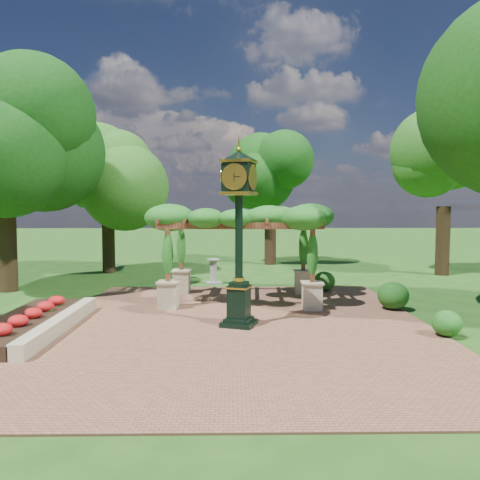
{
  "coord_description": "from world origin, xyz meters",
  "views": [
    {
      "loc": [
        -0.21,
        -11.28,
        3.16
      ],
      "look_at": [
        0.0,
        2.5,
        2.2
      ],
      "focal_mm": 35.0,
      "sensor_mm": 36.0,
      "label": 1
    }
  ],
  "objects": [
    {
      "name": "ground",
      "position": [
        0.0,
        0.0,
        0.0
      ],
      "size": [
        120.0,
        120.0,
        0.0
      ],
      "primitive_type": "plane",
      "color": "#1E4714",
      "rests_on": "ground"
    },
    {
      "name": "tree_west_near",
      "position": [
        -8.72,
        6.35,
        5.89
      ],
      "size": [
        4.92,
        4.92,
        8.57
      ],
      "color": "#372616",
      "rests_on": "ground"
    },
    {
      "name": "border_wall",
      "position": [
        -4.6,
        0.5,
        0.2
      ],
      "size": [
        0.35,
        5.0,
        0.4
      ],
      "primitive_type": "cube",
      "color": "#C6B793",
      "rests_on": "ground"
    },
    {
      "name": "tree_east_far",
      "position": [
        9.6,
        10.34,
        5.68
      ],
      "size": [
        3.88,
        3.88,
        8.29
      ],
      "color": "#2F2012",
      "rests_on": "ground"
    },
    {
      "name": "pergola",
      "position": [
        0.06,
        4.3,
        2.67
      ],
      "size": [
        5.3,
        3.48,
        3.24
      ],
      "rotation": [
        0.0,
        0.0,
        -0.05
      ],
      "color": "beige",
      "rests_on": "brick_plaza"
    },
    {
      "name": "shrub_front",
      "position": [
        4.99,
        -0.19,
        0.36
      ],
      "size": [
        0.86,
        0.86,
        0.63
      ],
      "primitive_type": "ellipsoid",
      "rotation": [
        0.0,
        0.0,
        -0.26
      ],
      "color": "#1D5B1A",
      "rests_on": "brick_plaza"
    },
    {
      "name": "tree_north",
      "position": [
        1.86,
        14.52,
        4.83
      ],
      "size": [
        3.53,
        3.53,
        7.06
      ],
      "color": "#331F14",
      "rests_on": "ground"
    },
    {
      "name": "shrub_mid",
      "position": [
        4.71,
        2.82,
        0.46
      ],
      "size": [
        0.95,
        0.95,
        0.84
      ],
      "primitive_type": "ellipsoid",
      "rotation": [
        0.0,
        0.0,
        -0.02
      ],
      "color": "#194A15",
      "rests_on": "brick_plaza"
    },
    {
      "name": "tree_west_far",
      "position": [
        -6.24,
        11.36,
        4.58
      ],
      "size": [
        3.97,
        3.97,
        6.66
      ],
      "color": "#2E2212",
      "rests_on": "ground"
    },
    {
      "name": "pedestal_clock",
      "position": [
        -0.05,
        0.91,
        2.8
      ],
      "size": [
        1.17,
        1.17,
        4.68
      ],
      "rotation": [
        0.0,
        0.0,
        -0.34
      ],
      "color": "black",
      "rests_on": "brick_plaza"
    },
    {
      "name": "sundial",
      "position": [
        -1.02,
        7.85,
        0.46
      ],
      "size": [
        0.73,
        0.73,
        1.05
      ],
      "rotation": [
        0.0,
        0.0,
        0.32
      ],
      "color": "gray",
      "rests_on": "ground"
    },
    {
      "name": "flower_bed",
      "position": [
        -5.5,
        0.5,
        0.18
      ],
      "size": [
        1.5,
        5.0,
        0.36
      ],
      "primitive_type": "cube",
      "color": "red",
      "rests_on": "ground"
    },
    {
      "name": "shrub_back",
      "position": [
        3.21,
        6.01,
        0.4
      ],
      "size": [
        1.04,
        1.04,
        0.73
      ],
      "primitive_type": "ellipsoid",
      "rotation": [
        0.0,
        0.0,
        0.36
      ],
      "color": "#25591A",
      "rests_on": "brick_plaza"
    },
    {
      "name": "brick_plaza",
      "position": [
        0.0,
        1.0,
        0.02
      ],
      "size": [
        10.0,
        12.0,
        0.04
      ],
      "primitive_type": "cube",
      "color": "brown",
      "rests_on": "ground"
    }
  ]
}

